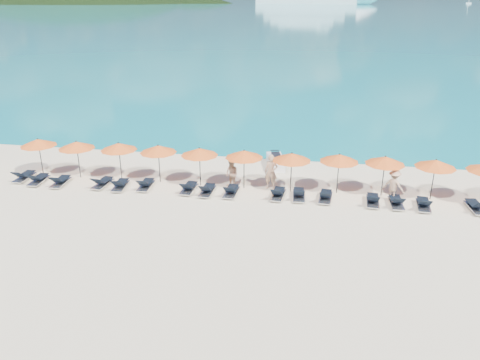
# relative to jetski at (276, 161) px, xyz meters

# --- Properties ---
(ground) EXTENTS (1400.00, 1400.00, 0.00)m
(ground) POSITION_rel_jetski_xyz_m (-1.33, -8.57, -0.37)
(ground) COLOR beige
(sea) EXTENTS (1600.00, 1300.00, 0.01)m
(sea) POSITION_rel_jetski_xyz_m (-1.33, 651.43, -0.36)
(sea) COLOR #1FA9B2
(sea) RESTS_ON ground
(headland_main) EXTENTS (374.00, 242.00, 126.50)m
(headland_main) POSITION_rel_jetski_xyz_m (-301.33, 531.43, -38.37)
(headland_main) COLOR black
(headland_main) RESTS_ON ground
(headland_small) EXTENTS (162.00, 126.00, 85.50)m
(headland_small) POSITION_rel_jetski_xyz_m (-151.33, 551.43, -35.37)
(headland_small) COLOR black
(headland_small) RESTS_ON ground
(sailboat_far) EXTENTS (5.72, 1.91, 10.48)m
(sailboat_far) POSITION_rel_jetski_xyz_m (162.09, 570.38, 0.71)
(sailboat_far) COLOR white
(sailboat_far) RESTS_ON ground
(jetski) EXTENTS (1.45, 2.65, 0.89)m
(jetski) POSITION_rel_jetski_xyz_m (0.00, 0.00, 0.00)
(jetski) COLOR white
(jetski) RESTS_ON ground
(beachgoer_a) EXTENTS (0.73, 0.49, 1.98)m
(beachgoer_a) POSITION_rel_jetski_xyz_m (0.08, -3.57, 0.62)
(beachgoer_a) COLOR tan
(beachgoer_a) RESTS_ON ground
(beachgoer_b) EXTENTS (0.90, 0.80, 1.61)m
(beachgoer_b) POSITION_rel_jetski_xyz_m (-2.11, -3.78, 0.44)
(beachgoer_b) COLOR tan
(beachgoer_b) RESTS_ON ground
(beachgoer_c) EXTENTS (1.22, 1.06, 1.73)m
(beachgoer_c) POSITION_rel_jetski_xyz_m (6.60, -4.12, 0.50)
(beachgoer_c) COLOR tan
(beachgoer_c) RESTS_ON ground
(umbrella_0) EXTENTS (2.10, 2.10, 2.28)m
(umbrella_0) POSITION_rel_jetski_xyz_m (-13.78, -3.66, 1.65)
(umbrella_0) COLOR black
(umbrella_0) RESTS_ON ground
(umbrella_1) EXTENTS (2.10, 2.10, 2.28)m
(umbrella_1) POSITION_rel_jetski_xyz_m (-11.29, -3.76, 1.65)
(umbrella_1) COLOR black
(umbrella_1) RESTS_ON ground
(umbrella_2) EXTENTS (2.10, 2.10, 2.28)m
(umbrella_2) POSITION_rel_jetski_xyz_m (-8.76, -3.62, 1.65)
(umbrella_2) COLOR black
(umbrella_2) RESTS_ON ground
(umbrella_3) EXTENTS (2.10, 2.10, 2.28)m
(umbrella_3) POSITION_rel_jetski_xyz_m (-6.36, -3.68, 1.65)
(umbrella_3) COLOR black
(umbrella_3) RESTS_ON ground
(umbrella_4) EXTENTS (2.10, 2.10, 2.28)m
(umbrella_4) POSITION_rel_jetski_xyz_m (-3.93, -3.77, 1.65)
(umbrella_4) COLOR black
(umbrella_4) RESTS_ON ground
(umbrella_5) EXTENTS (2.10, 2.10, 2.28)m
(umbrella_5) POSITION_rel_jetski_xyz_m (-1.41, -3.75, 1.65)
(umbrella_5) COLOR black
(umbrella_5) RESTS_ON ground
(umbrella_6) EXTENTS (2.10, 2.10, 2.28)m
(umbrella_6) POSITION_rel_jetski_xyz_m (1.20, -3.80, 1.65)
(umbrella_6) COLOR black
(umbrella_6) RESTS_ON ground
(umbrella_7) EXTENTS (2.10, 2.10, 2.28)m
(umbrella_7) POSITION_rel_jetski_xyz_m (3.72, -3.56, 1.65)
(umbrella_7) COLOR black
(umbrella_7) RESTS_ON ground
(umbrella_8) EXTENTS (2.10, 2.10, 2.28)m
(umbrella_8) POSITION_rel_jetski_xyz_m (6.10, -3.53, 1.65)
(umbrella_8) COLOR black
(umbrella_8) RESTS_ON ground
(umbrella_9) EXTENTS (2.10, 2.10, 2.28)m
(umbrella_9) POSITION_rel_jetski_xyz_m (8.62, -3.62, 1.65)
(umbrella_9) COLOR black
(umbrella_9) RESTS_ON ground
(lounger_0) EXTENTS (0.64, 1.71, 0.66)m
(lounger_0) POSITION_rel_jetski_xyz_m (-14.36, -4.70, -0.13)
(lounger_0) COLOR silver
(lounger_0) RESTS_ON ground
(lounger_1) EXTENTS (0.74, 1.74, 0.66)m
(lounger_1) POSITION_rel_jetski_xyz_m (-13.25, -5.01, -0.13)
(lounger_1) COLOR silver
(lounger_1) RESTS_ON ground
(lounger_2) EXTENTS (0.75, 1.74, 0.66)m
(lounger_2) POSITION_rel_jetski_xyz_m (-11.84, -5.09, -0.13)
(lounger_2) COLOR silver
(lounger_2) RESTS_ON ground
(lounger_3) EXTENTS (0.75, 1.74, 0.66)m
(lounger_3) POSITION_rel_jetski_xyz_m (-9.38, -4.88, -0.13)
(lounger_3) COLOR silver
(lounger_3) RESTS_ON ground
(lounger_4) EXTENTS (0.79, 1.76, 0.66)m
(lounger_4) POSITION_rel_jetski_xyz_m (-8.25, -5.01, -0.13)
(lounger_4) COLOR silver
(lounger_4) RESTS_ON ground
(lounger_5) EXTENTS (0.70, 1.73, 0.66)m
(lounger_5) POSITION_rel_jetski_xyz_m (-6.85, -4.74, -0.13)
(lounger_5) COLOR silver
(lounger_5) RESTS_ON ground
(lounger_6) EXTENTS (0.69, 1.72, 0.66)m
(lounger_6) POSITION_rel_jetski_xyz_m (-4.34, -4.79, -0.13)
(lounger_6) COLOR silver
(lounger_6) RESTS_ON ground
(lounger_7) EXTENTS (0.65, 1.71, 0.66)m
(lounger_7) POSITION_rel_jetski_xyz_m (-3.26, -4.92, -0.13)
(lounger_7) COLOR silver
(lounger_7) RESTS_ON ground
(lounger_8) EXTENTS (0.67, 1.72, 0.66)m
(lounger_8) POSITION_rel_jetski_xyz_m (-1.95, -4.84, -0.13)
(lounger_8) COLOR silver
(lounger_8) RESTS_ON ground
(lounger_9) EXTENTS (0.76, 1.75, 0.66)m
(lounger_9) POSITION_rel_jetski_xyz_m (0.59, -4.77, -0.13)
(lounger_9) COLOR silver
(lounger_9) RESTS_ON ground
(lounger_10) EXTENTS (0.72, 1.74, 0.66)m
(lounger_10) POSITION_rel_jetski_xyz_m (1.71, -4.70, -0.13)
(lounger_10) COLOR silver
(lounger_10) RESTS_ON ground
(lounger_11) EXTENTS (0.76, 1.74, 0.66)m
(lounger_11) POSITION_rel_jetski_xyz_m (3.11, -4.71, -0.13)
(lounger_11) COLOR silver
(lounger_11) RESTS_ON ground
(lounger_12) EXTENTS (0.72, 1.73, 0.66)m
(lounger_12) POSITION_rel_jetski_xyz_m (5.54, -4.80, -0.13)
(lounger_12) COLOR silver
(lounger_12) RESTS_ON ground
(lounger_13) EXTENTS (0.68, 1.72, 0.66)m
(lounger_13) POSITION_rel_jetski_xyz_m (6.71, -4.81, -0.13)
(lounger_13) COLOR silver
(lounger_13) RESTS_ON ground
(lounger_14) EXTENTS (0.76, 1.75, 0.66)m
(lounger_14) POSITION_rel_jetski_xyz_m (8.05, -4.87, -0.13)
(lounger_14) COLOR silver
(lounger_14) RESTS_ON ground
(lounger_15) EXTENTS (0.78, 1.75, 0.66)m
(lounger_15) POSITION_rel_jetski_xyz_m (10.59, -4.73, -0.13)
(lounger_15) COLOR silver
(lounger_15) RESTS_ON ground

